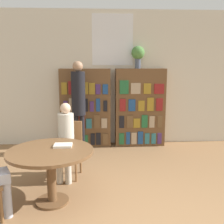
# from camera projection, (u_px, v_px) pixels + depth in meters

# --- Properties ---
(wall_back) EXTENTS (6.40, 0.07, 3.00)m
(wall_back) POSITION_uv_depth(u_px,v_px,m) (112.00, 78.00, 5.94)
(wall_back) COLOR beige
(wall_back) RESTS_ON ground_plane
(bookshelf_left) EXTENTS (1.10, 0.34, 1.73)m
(bookshelf_left) POSITION_uv_depth(u_px,v_px,m) (86.00, 108.00, 5.83)
(bookshelf_left) COLOR brown
(bookshelf_left) RESTS_ON ground_plane
(bookshelf_right) EXTENTS (1.10, 0.34, 1.73)m
(bookshelf_right) POSITION_uv_depth(u_px,v_px,m) (140.00, 108.00, 5.89)
(bookshelf_right) COLOR brown
(bookshelf_right) RESTS_ON ground_plane
(flower_vase) EXTENTS (0.29, 0.29, 0.48)m
(flower_vase) POSITION_uv_depth(u_px,v_px,m) (138.00, 54.00, 5.68)
(flower_vase) COLOR #475166
(flower_vase) RESTS_ON bookshelf_right
(reading_table) EXTENTS (1.12, 1.12, 0.73)m
(reading_table) POSITION_uv_depth(u_px,v_px,m) (51.00, 160.00, 3.41)
(reading_table) COLOR brown
(reading_table) RESTS_ON ground_plane
(chair_left_side) EXTENTS (0.46, 0.46, 0.90)m
(chair_left_side) POSITION_uv_depth(u_px,v_px,m) (69.00, 146.00, 4.31)
(chair_left_side) COLOR brown
(chair_left_side) RESTS_ON ground_plane
(seated_reader_left) EXTENTS (0.29, 0.38, 1.23)m
(seated_reader_left) POSITION_uv_depth(u_px,v_px,m) (65.00, 138.00, 4.09)
(seated_reader_left) COLOR beige
(seated_reader_left) RESTS_ON ground_plane
(librarian_standing) EXTENTS (0.28, 0.55, 1.89)m
(librarian_standing) POSITION_uv_depth(u_px,v_px,m) (78.00, 98.00, 5.28)
(librarian_standing) COLOR black
(librarian_standing) RESTS_ON ground_plane
(open_book_on_table) EXTENTS (0.24, 0.18, 0.03)m
(open_book_on_table) POSITION_uv_depth(u_px,v_px,m) (63.00, 145.00, 3.53)
(open_book_on_table) COLOR silver
(open_book_on_table) RESTS_ON reading_table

